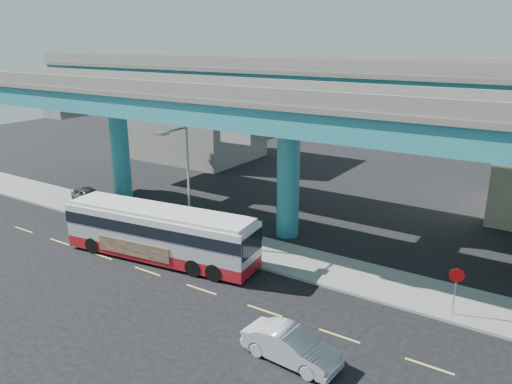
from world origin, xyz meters
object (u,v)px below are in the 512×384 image
Objects in this scene: sedan at (291,346)px; street_lamp at (182,170)px; stop_sign at (456,282)px; parked_car at (89,197)px; transit_bus at (160,232)px.

sedan is 0.56× the size of street_lamp.
sedan is at bearing -117.11° from stop_sign.
parked_car is 12.81m from street_lamp.
street_lamp is (-11.36, 6.50, 4.51)m from sedan.
stop_sign is at bearing -78.68° from parked_car.
stop_sign is (16.23, 0.74, -3.32)m from street_lamp.
sedan is at bearing -29.78° from street_lamp.
transit_bus reaches higher than parked_car.
sedan is 8.81m from stop_sign.
parked_car is at bearing 169.56° from street_lamp.
street_lamp reaches higher than sedan.
stop_sign reaches higher than parked_car.
transit_bus is 5.21× the size of stop_sign.
transit_bus is at bearing -95.33° from parked_car.
transit_bus reaches higher than stop_sign.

